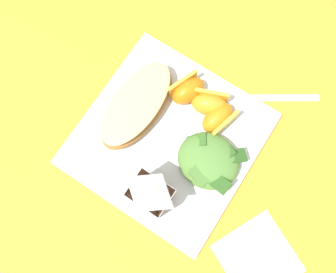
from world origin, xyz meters
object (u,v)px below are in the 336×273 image
at_px(cheesy_pizza_bread, 137,105).
at_px(orange_wedge_middle, 210,104).
at_px(milk_carton, 151,194).
at_px(green_salad_pile, 210,159).
at_px(metal_fork, 256,98).
at_px(white_plate, 168,139).
at_px(orange_wedge_rear, 187,90).
at_px(paper_napkin, 258,258).
at_px(orange_wedge_front, 218,118).

bearing_deg(cheesy_pizza_bread, orange_wedge_middle, -145.79).
relative_size(milk_carton, orange_wedge_middle, 1.59).
distance_m(milk_carton, orange_wedge_middle, 0.18).
bearing_deg(green_salad_pile, metal_fork, -94.91).
height_order(white_plate, milk_carton, milk_carton).
distance_m(cheesy_pizza_bread, metal_fork, 0.21).
bearing_deg(metal_fork, white_plate, 58.85).
bearing_deg(green_salad_pile, orange_wedge_rear, -40.50).
xyz_separation_m(cheesy_pizza_bread, milk_carton, (-0.10, 0.11, 0.04)).
relative_size(cheesy_pizza_bread, green_salad_pile, 1.66).
relative_size(cheesy_pizza_bread, paper_napkin, 1.55).
relative_size(green_salad_pile, orange_wedge_middle, 1.49).
relative_size(white_plate, orange_wedge_front, 4.18).
bearing_deg(paper_napkin, orange_wedge_front, -41.64).
distance_m(orange_wedge_front, metal_fork, 0.09).
xyz_separation_m(white_plate, orange_wedge_front, (-0.05, -0.07, 0.03)).
distance_m(cheesy_pizza_bread, green_salad_pile, 0.15).
xyz_separation_m(milk_carton, orange_wedge_front, (-0.02, -0.16, -0.04)).
bearing_deg(orange_wedge_middle, green_salad_pile, 121.71).
relative_size(milk_carton, orange_wedge_front, 1.64).
relative_size(green_salad_pile, paper_napkin, 0.94).
bearing_deg(cheesy_pizza_bread, metal_fork, -140.25).
distance_m(green_salad_pile, orange_wedge_rear, 0.12).
relative_size(orange_wedge_middle, paper_napkin, 0.63).
height_order(paper_napkin, metal_fork, metal_fork).
height_order(white_plate, paper_napkin, white_plate).
xyz_separation_m(orange_wedge_rear, metal_fork, (-0.10, -0.06, -0.03)).
bearing_deg(white_plate, orange_wedge_middle, -109.22).
bearing_deg(paper_napkin, orange_wedge_rear, -34.73).
height_order(orange_wedge_front, paper_napkin, orange_wedge_front).
bearing_deg(orange_wedge_front, metal_fork, -114.06).
xyz_separation_m(white_plate, green_salad_pile, (-0.08, -0.00, 0.03)).
xyz_separation_m(orange_wedge_front, orange_wedge_middle, (0.03, -0.01, 0.00)).
relative_size(orange_wedge_middle, metal_fork, 0.41).
height_order(white_plate, metal_fork, white_plate).
xyz_separation_m(cheesy_pizza_bread, metal_fork, (-0.16, -0.13, -0.03)).
relative_size(white_plate, orange_wedge_rear, 4.06).
xyz_separation_m(green_salad_pile, paper_napkin, (-0.15, 0.09, -0.03)).
distance_m(orange_wedge_front, orange_wedge_middle, 0.03).
relative_size(orange_wedge_middle, orange_wedge_rear, 1.00).
distance_m(milk_carton, paper_napkin, 0.21).
height_order(orange_wedge_rear, paper_napkin, orange_wedge_rear).
relative_size(milk_carton, paper_napkin, 1.00).
height_order(white_plate, green_salad_pile, green_salad_pile).
distance_m(white_plate, metal_fork, 0.17).
height_order(green_salad_pile, orange_wedge_rear, green_salad_pile).
relative_size(orange_wedge_front, orange_wedge_middle, 0.97).
bearing_deg(white_plate, orange_wedge_rear, -79.76).
distance_m(orange_wedge_middle, paper_napkin, 0.26).
bearing_deg(white_plate, paper_napkin, 159.55).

